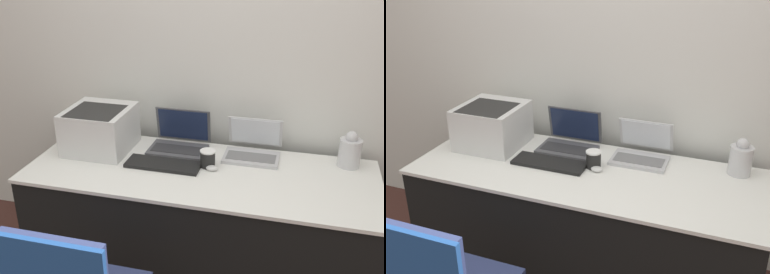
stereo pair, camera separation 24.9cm
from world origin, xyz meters
The scene contains 9 objects.
wall_back centered at (0.00, 0.85, 1.30)m, with size 8.00×0.05×2.60m.
table centered at (0.00, 0.37, 0.37)m, with size 1.95×0.75×0.74m.
printer centered at (-0.66, 0.49, 0.88)m, with size 0.37×0.39×0.26m.
laptop_left centered at (-0.19, 0.62, 0.79)m, with size 0.35×0.27×0.23m.
laptop_right centered at (0.26, 0.63, 0.78)m, with size 0.32×0.29×0.21m.
external_keyboard centered at (-0.22, 0.36, 0.75)m, with size 0.43×0.15×0.02m.
coffee_cup centered at (0.03, 0.42, 0.79)m, with size 0.09×0.09×0.10m.
mouse centered at (0.06, 0.38, 0.75)m, with size 0.07×0.05×0.03m.
metal_pitcher centered at (0.80, 0.63, 0.83)m, with size 0.12×0.12×0.21m.
Camera 2 is at (0.76, -1.73, 1.90)m, focal length 42.00 mm.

